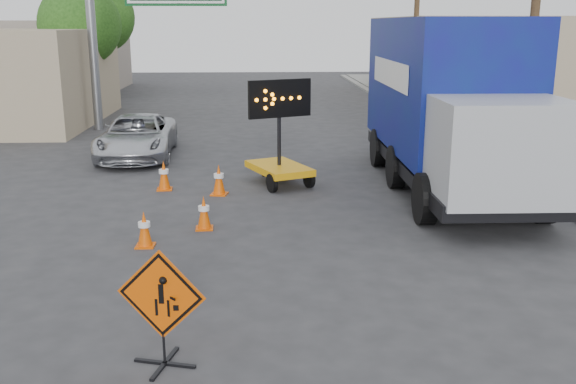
{
  "coord_description": "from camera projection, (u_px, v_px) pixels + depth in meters",
  "views": [
    {
      "loc": [
        0.03,
        -8.63,
        4.23
      ],
      "look_at": [
        0.56,
        2.23,
        1.37
      ],
      "focal_mm": 40.0,
      "sensor_mm": 36.0,
      "label": 1
    }
  ],
  "objects": [
    {
      "name": "cone_c",
      "position": [
        219.0,
        180.0,
        16.27
      ],
      "size": [
        0.47,
        0.47,
        0.78
      ],
      "rotation": [
        0.0,
        0.0,
        -0.2
      ],
      "color": "#D84D04",
      "rests_on": "ground"
    },
    {
      "name": "curb_right",
      "position": [
        447.0,
        137.0,
        24.22
      ],
      "size": [
        0.4,
        60.0,
        0.12
      ],
      "primitive_type": "cube",
      "color": "gray",
      "rests_on": "ground"
    },
    {
      "name": "sidewalk_right",
      "position": [
        507.0,
        137.0,
        24.33
      ],
      "size": [
        4.0,
        60.0,
        0.15
      ],
      "primitive_type": "cube",
      "color": "gray",
      "rests_on": "ground"
    },
    {
      "name": "pickup_truck",
      "position": [
        137.0,
        136.0,
        20.8
      ],
      "size": [
        2.45,
        4.98,
        1.36
      ],
      "primitive_type": "imported",
      "rotation": [
        0.0,
        0.0,
        0.04
      ],
      "color": "silver",
      "rests_on": "ground"
    },
    {
      "name": "tree_left_near",
      "position": [
        80.0,
        25.0,
        29.23
      ],
      "size": [
        3.71,
        3.71,
        6.03
      ],
      "color": "#4D3A21",
      "rests_on": "ground"
    },
    {
      "name": "box_truck",
      "position": [
        448.0,
        113.0,
        16.56
      ],
      "size": [
        3.05,
        9.24,
        4.37
      ],
      "rotation": [
        0.0,
        0.0,
        -0.01
      ],
      "color": "black",
      "rests_on": "ground"
    },
    {
      "name": "tree_left_far",
      "position": [
        99.0,
        17.0,
        36.8
      ],
      "size": [
        4.1,
        4.1,
        6.66
      ],
      "color": "#4D3A21",
      "rests_on": "ground"
    },
    {
      "name": "utility_pole_far",
      "position": [
        416.0,
        14.0,
        31.78
      ],
      "size": [
        1.8,
        0.26,
        9.0
      ],
      "color": "#4D3A21",
      "rests_on": "ground"
    },
    {
      "name": "storefront_left_far",
      "position": [
        21.0,
        56.0,
        40.99
      ],
      "size": [
        12.0,
        10.0,
        4.4
      ],
      "primitive_type": "cube",
      "color": "gray",
      "rests_on": "ground"
    },
    {
      "name": "arrow_board",
      "position": [
        279.0,
        161.0,
        17.27
      ],
      "size": [
        1.89,
        2.29,
        2.83
      ],
      "rotation": [
        0.0,
        0.0,
        0.42
      ],
      "color": "orange",
      "rests_on": "ground"
    },
    {
      "name": "ground",
      "position": [
        257.0,
        321.0,
        9.41
      ],
      "size": [
        100.0,
        100.0,
        0.0
      ],
      "primitive_type": "plane",
      "color": "#2D2D30",
      "rests_on": "ground"
    },
    {
      "name": "building_right_far",
      "position": [
        473.0,
        57.0,
        38.41
      ],
      "size": [
        10.0,
        14.0,
        4.6
      ],
      "primitive_type": "cube",
      "color": "tan",
      "rests_on": "ground"
    },
    {
      "name": "cone_d",
      "position": [
        164.0,
        175.0,
        16.76
      ],
      "size": [
        0.43,
        0.43,
        0.78
      ],
      "rotation": [
        0.0,
        0.0,
        0.09
      ],
      "color": "#D84D04",
      "rests_on": "ground"
    },
    {
      "name": "highway_gantry",
      "position": [
        142.0,
        2.0,
        25.26
      ],
      "size": [
        6.18,
        0.38,
        6.9
      ],
      "color": "slate",
      "rests_on": "ground"
    },
    {
      "name": "cone_a",
      "position": [
        144.0,
        229.0,
        12.48
      ],
      "size": [
        0.37,
        0.37,
        0.72
      ],
      "rotation": [
        0.0,
        0.0,
        -0.02
      ],
      "color": "#D84D04",
      "rests_on": "ground"
    },
    {
      "name": "utility_pole_near",
      "position": [
        535.0,
        7.0,
        18.25
      ],
      "size": [
        1.8,
        0.26,
        9.0
      ],
      "color": "#4D3A21",
      "rests_on": "ground"
    },
    {
      "name": "construction_sign",
      "position": [
        162.0,
        305.0,
        8.0
      ],
      "size": [
        1.14,
        0.82,
        1.56
      ],
      "rotation": [
        0.0,
        0.0,
        -0.27
      ],
      "color": "black",
      "rests_on": "ground"
    },
    {
      "name": "cone_b",
      "position": [
        204.0,
        213.0,
        13.55
      ],
      "size": [
        0.38,
        0.38,
        0.72
      ],
      "rotation": [
        0.0,
        0.0,
        0.05
      ],
      "color": "#D84D04",
      "rests_on": "ground"
    }
  ]
}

